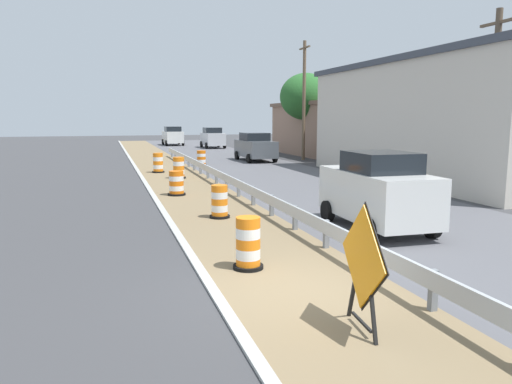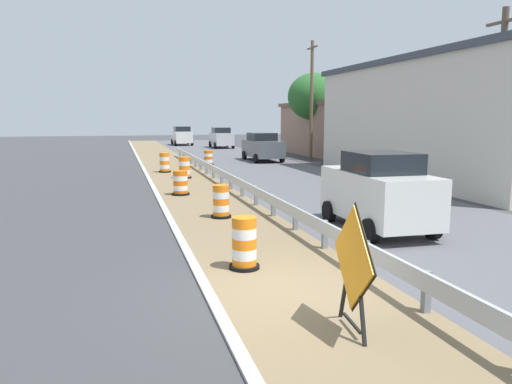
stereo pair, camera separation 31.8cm
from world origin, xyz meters
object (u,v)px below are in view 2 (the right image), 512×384
warning_sign_diamond (353,263)px  traffic_barrel_nearest (244,245)px  traffic_barrel_mid (181,184)px  car_lead_far_lane (182,136)px  traffic_barrel_far (184,169)px  car_trailing_near_lane (221,138)px  utility_pole_near (499,103)px  car_mid_far_lane (262,147)px  traffic_barrel_farthest (208,159)px  car_lead_near_lane (378,191)px  traffic_barrel_close (221,203)px  traffic_barrel_farther (165,164)px  utility_pole_mid (312,99)px

warning_sign_diamond → traffic_barrel_nearest: bearing=-70.4°
traffic_barrel_mid → car_lead_far_lane: (4.68, 36.33, 0.61)m
traffic_barrel_mid → traffic_barrel_far: (0.89, 5.52, 0.06)m
car_trailing_near_lane → utility_pole_near: utility_pole_near is taller
car_mid_far_lane → utility_pole_near: 19.55m
traffic_barrel_mid → car_lead_far_lane: 36.63m
car_mid_far_lane → utility_pole_near: bearing=9.5°
car_lead_far_lane → utility_pole_near: utility_pole_near is taller
warning_sign_diamond → traffic_barrel_mid: warning_sign_diamond is taller
car_mid_far_lane → warning_sign_diamond: bearing=-14.7°
warning_sign_diamond → traffic_barrel_farthest: 25.85m
car_lead_near_lane → car_trailing_near_lane: (3.43, 38.10, -0.05)m
traffic_barrel_nearest → car_lead_far_lane: bearing=84.3°
traffic_barrel_far → car_lead_near_lane: bearing=-74.5°
traffic_barrel_close → car_lead_far_lane: size_ratio=0.24×
warning_sign_diamond → utility_pole_near: (10.40, 8.93, 2.65)m
traffic_barrel_mid → traffic_barrel_farthest: 12.50m
car_trailing_near_lane → traffic_barrel_nearest: bearing=-10.7°
warning_sign_diamond → car_lead_near_lane: car_lead_near_lane is taller
car_trailing_near_lane → utility_pole_near: bearing=5.6°
car_lead_far_lane → utility_pole_near: 41.68m
warning_sign_diamond → traffic_barrel_farther: bearing=-81.7°
traffic_barrel_far → traffic_barrel_farthest: size_ratio=1.13×
traffic_barrel_close → traffic_barrel_far: (0.23, 10.47, 0.03)m
traffic_barrel_farthest → car_trailing_near_lane: bearing=75.6°
traffic_barrel_farther → car_trailing_near_lane: (7.86, 21.65, 0.54)m
car_trailing_near_lane → utility_pole_mid: size_ratio=0.51×
warning_sign_diamond → traffic_barrel_nearest: warning_sign_diamond is taller
traffic_barrel_far → traffic_barrel_close: bearing=-91.2°
car_lead_far_lane → utility_pole_near: (6.56, -41.07, 2.64)m
traffic_barrel_mid → traffic_barrel_nearest: bearing=-89.7°
traffic_barrel_farther → car_trailing_near_lane: size_ratio=0.26×
traffic_barrel_nearest → traffic_barrel_mid: 10.29m
traffic_barrel_nearest → traffic_barrel_farther: size_ratio=0.98×
traffic_barrel_nearest → traffic_barrel_mid: bearing=90.3°
traffic_barrel_farthest → car_lead_near_lane: bearing=-86.4°
car_lead_near_lane → utility_pole_near: 7.78m
warning_sign_diamond → traffic_barrel_farther: (-0.69, 22.28, -0.54)m
traffic_barrel_nearest → utility_pole_near: bearing=26.4°
utility_pole_mid → car_mid_far_lane: bearing=174.6°
car_lead_far_lane → utility_pole_mid: size_ratio=0.51×
traffic_barrel_mid → car_mid_far_lane: car_mid_far_lane is taller
car_trailing_near_lane → car_mid_far_lane: size_ratio=0.93×
traffic_barrel_farther → utility_pole_mid: (11.25, 5.35, 3.97)m
traffic_barrel_farthest → car_mid_far_lane: bearing=27.0°
traffic_barrel_farther → car_lead_near_lane: 17.05m
traffic_barrel_farthest → car_lead_far_lane: bearing=86.8°
traffic_barrel_mid → car_lead_near_lane: car_lead_near_lane is taller
traffic_barrel_close → traffic_barrel_mid: traffic_barrel_close is taller
traffic_barrel_far → traffic_barrel_farthest: bearing=69.5°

